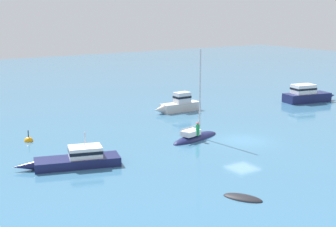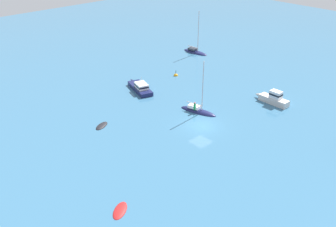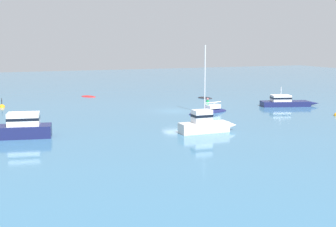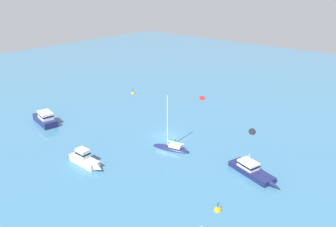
# 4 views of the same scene
# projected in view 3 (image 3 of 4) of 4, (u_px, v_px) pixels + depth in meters

# --- Properties ---
(ground_plane) EXTENTS (160.00, 160.00, 0.00)m
(ground_plane) POSITION_uv_depth(u_px,v_px,m) (174.00, 111.00, 55.85)
(ground_plane) COLOR teal
(motor_cruiser) EXTENTS (1.44, 5.70, 2.09)m
(motor_cruiser) POSITION_uv_depth(u_px,v_px,m) (206.00, 124.00, 42.87)
(motor_cruiser) COLOR silver
(motor_cruiser) RESTS_ON ground
(ketch_1) EXTENTS (2.82, 5.81, 8.25)m
(ketch_1) POSITION_uv_depth(u_px,v_px,m) (208.00, 111.00, 54.58)
(ketch_1) COLOR #191E4C
(ketch_1) RESTS_ON ground
(skiff) EXTENTS (2.84, 2.53, 0.35)m
(skiff) POSITION_uv_depth(u_px,v_px,m) (88.00, 97.00, 70.11)
(skiff) COLOR #B21E1E
(skiff) RESTS_ON ground
(launch) EXTENTS (3.24, 7.26, 2.16)m
(launch) POSITION_uv_depth(u_px,v_px,m) (16.00, 128.00, 40.49)
(launch) COLOR #191E4C
(launch) RESTS_ON ground
(skiff_1) EXTENTS (2.72, 2.09, 0.42)m
(skiff_1) POSITION_uv_depth(u_px,v_px,m) (205.00, 98.00, 68.32)
(skiff_1) COLOR black
(skiff_1) RESTS_ON ground
(motor_cruiser_1) EXTENTS (3.72, 7.58, 2.50)m
(motor_cruiser_1) POSITION_uv_depth(u_px,v_px,m) (285.00, 102.00, 60.02)
(motor_cruiser_1) COLOR #191E4C
(motor_cruiser_1) RESTS_ON ground
(mooring_buoy) EXTENTS (0.74, 0.74, 1.49)m
(mooring_buoy) POSITION_uv_depth(u_px,v_px,m) (2.00, 107.00, 59.07)
(mooring_buoy) COLOR orange
(mooring_buoy) RESTS_ON ground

